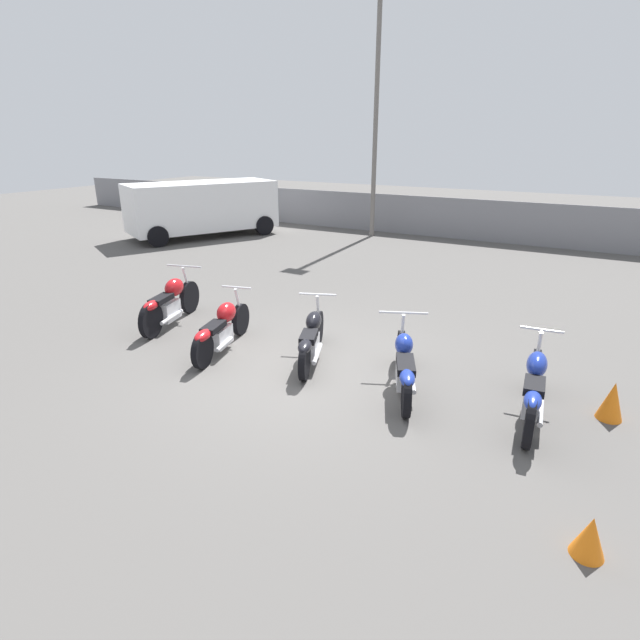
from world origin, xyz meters
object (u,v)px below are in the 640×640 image
object	(u,v)px
motorcycle_slot_1	(222,328)
motorcycle_slot_3	(404,365)
motorcycle_slot_0	(170,302)
motorcycle_slot_2	(312,338)
traffic_cone_near	(612,401)
traffic_cone_far	(590,537)
motorcycle_slot_4	(534,388)
light_pole_left	(377,92)
parked_van	(202,206)

from	to	relation	value
motorcycle_slot_1	motorcycle_slot_3	bearing A→B (deg)	-11.10
motorcycle_slot_0	motorcycle_slot_2	size ratio (longest dim) A/B	1.06
traffic_cone_near	traffic_cone_far	world-z (taller)	traffic_cone_near
motorcycle_slot_0	motorcycle_slot_2	distance (m)	3.21
motorcycle_slot_3	traffic_cone_far	xyz separation A→B (m)	(2.48, -2.10, -0.19)
motorcycle_slot_0	motorcycle_slot_2	world-z (taller)	motorcycle_slot_0
motorcycle_slot_1	motorcycle_slot_4	world-z (taller)	motorcycle_slot_4
motorcycle_slot_1	motorcycle_slot_2	size ratio (longest dim) A/B	1.05
motorcycle_slot_0	traffic_cone_far	xyz separation A→B (m)	(7.35, -2.43, -0.25)
motorcycle_slot_0	motorcycle_slot_3	distance (m)	4.88
light_pole_left	traffic_cone_near	xyz separation A→B (m)	(7.82, -10.19, -4.59)
motorcycle_slot_3	traffic_cone_near	distance (m)	2.68
light_pole_left	motorcycle_slot_0	distance (m)	11.31
motorcycle_slot_4	traffic_cone_far	size ratio (longest dim) A/B	5.29
traffic_cone_near	traffic_cone_far	xyz separation A→B (m)	(-0.14, -2.66, -0.06)
light_pole_left	motorcycle_slot_4	distance (m)	13.46
light_pole_left	traffic_cone_far	world-z (taller)	light_pole_left
motorcycle_slot_4	motorcycle_slot_2	bearing A→B (deg)	172.47
motorcycle_slot_2	parked_van	bearing A→B (deg)	118.97
motorcycle_slot_0	light_pole_left	bearing A→B (deg)	76.91
traffic_cone_near	traffic_cone_far	size ratio (longest dim) A/B	1.31
motorcycle_slot_3	traffic_cone_far	world-z (taller)	motorcycle_slot_3
traffic_cone_far	motorcycle_slot_0	bearing A→B (deg)	161.69
motorcycle_slot_3	traffic_cone_far	bearing A→B (deg)	-63.41
light_pole_left	motorcycle_slot_0	size ratio (longest dim) A/B	4.04
motorcycle_slot_0	traffic_cone_far	size ratio (longest dim) A/B	5.17
motorcycle_slot_0	motorcycle_slot_4	bearing A→B (deg)	-17.11
motorcycle_slot_4	traffic_cone_near	distance (m)	1.04
motorcycle_slot_3	motorcycle_slot_4	world-z (taller)	motorcycle_slot_4
light_pole_left	motorcycle_slot_4	bearing A→B (deg)	-57.06
traffic_cone_far	traffic_cone_near	bearing A→B (deg)	87.03
traffic_cone_far	motorcycle_slot_4	bearing A→B (deg)	109.44
motorcycle_slot_2	motorcycle_slot_1	bearing A→B (deg)	173.37
motorcycle_slot_4	parked_van	size ratio (longest dim) A/B	0.38
motorcycle_slot_2	traffic_cone_far	xyz separation A→B (m)	(4.14, -2.33, -0.19)
motorcycle_slot_2	motorcycle_slot_4	world-z (taller)	motorcycle_slot_4
motorcycle_slot_2	parked_van	xyz separation A→B (m)	(-8.89, 7.45, 0.69)
motorcycle_slot_3	light_pole_left	bearing A→B (deg)	92.64
motorcycle_slot_0	traffic_cone_near	world-z (taller)	motorcycle_slot_0
motorcycle_slot_0	traffic_cone_far	distance (m)	7.75
motorcycle_slot_1	motorcycle_slot_3	distance (m)	3.20
traffic_cone_near	motorcycle_slot_2	bearing A→B (deg)	-175.59
motorcycle_slot_1	motorcycle_slot_2	distance (m)	1.58
motorcycle_slot_2	motorcycle_slot_4	size ratio (longest dim) A/B	0.92
motorcycle_slot_1	motorcycle_slot_4	distance (m)	4.91
motorcycle_slot_1	motorcycle_slot_2	xyz separation A→B (m)	(1.53, 0.39, -0.02)
motorcycle_slot_4	traffic_cone_near	world-z (taller)	motorcycle_slot_4
motorcycle_slot_2	motorcycle_slot_3	distance (m)	1.67
motorcycle_slot_1	traffic_cone_near	world-z (taller)	motorcycle_slot_1
motorcycle_slot_3	traffic_cone_near	world-z (taller)	motorcycle_slot_3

